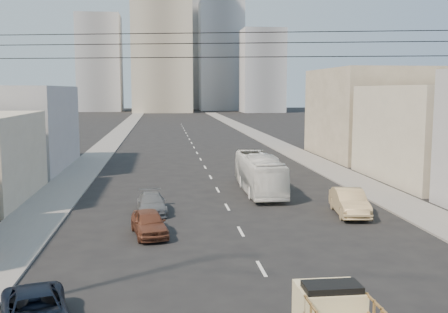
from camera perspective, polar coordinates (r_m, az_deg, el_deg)
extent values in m
cube|color=slate|center=(84.10, -11.88, 1.94)|extent=(3.50, 180.00, 0.12)
cube|color=slate|center=(85.25, 4.06, 2.15)|extent=(3.50, 180.00, 0.12)
cube|color=silver|center=(23.11, 4.10, -12.07)|extent=(0.15, 2.00, 0.01)
cube|color=silver|center=(28.76, 1.84, -8.15)|extent=(0.15, 2.00, 0.01)
cube|color=silver|center=(34.53, 0.35, -5.52)|extent=(0.15, 2.00, 0.01)
cube|color=silver|center=(40.36, -0.70, -3.65)|extent=(0.15, 2.00, 0.01)
cube|color=silver|center=(46.24, -1.48, -2.25)|extent=(0.15, 2.00, 0.01)
cube|color=silver|center=(52.14, -2.08, -1.16)|extent=(0.15, 2.00, 0.01)
cube|color=silver|center=(58.07, -2.56, -0.30)|extent=(0.15, 2.00, 0.01)
cube|color=silver|center=(64.01, -2.95, 0.40)|extent=(0.15, 2.00, 0.01)
cube|color=silver|center=(69.96, -3.28, 0.99)|extent=(0.15, 2.00, 0.01)
cube|color=silver|center=(75.91, -3.55, 1.48)|extent=(0.15, 2.00, 0.01)
cube|color=silver|center=(81.88, -3.79, 1.90)|extent=(0.15, 2.00, 0.01)
cube|color=silver|center=(87.84, -3.99, 2.27)|extent=(0.15, 2.00, 0.01)
cube|color=silver|center=(93.82, -4.17, 2.58)|extent=(0.15, 2.00, 0.01)
cube|color=silver|center=(99.79, -4.32, 2.86)|extent=(0.15, 2.00, 0.01)
cube|color=silver|center=(105.77, -4.46, 3.11)|extent=(0.15, 2.00, 0.01)
cube|color=silver|center=(111.75, -4.58, 3.33)|extent=(0.15, 2.00, 0.01)
cube|color=silver|center=(117.73, -4.69, 3.53)|extent=(0.15, 2.00, 0.01)
cube|color=beige|center=(16.98, 11.32, -16.13)|extent=(1.90, 1.60, 1.50)
cube|color=black|center=(16.53, 11.65, -14.55)|extent=(1.70, 0.90, 0.70)
imported|color=black|center=(18.39, -19.82, -15.68)|extent=(3.20, 4.82, 1.23)
imported|color=white|center=(39.45, 3.87, -1.83)|extent=(2.52, 10.22, 2.84)
imported|color=brown|center=(28.13, -8.16, -7.16)|extent=(2.30, 4.20, 1.35)
imported|color=tan|center=(33.18, 13.49, -4.85)|extent=(2.29, 5.01, 1.59)
imported|color=slate|center=(33.12, -7.88, -5.07)|extent=(2.03, 4.34, 1.23)
cylinder|color=black|center=(15.56, 9.02, 13.26)|extent=(23.01, 5.02, 0.02)
cylinder|color=black|center=(15.54, 9.00, 12.16)|extent=(23.01, 5.02, 0.02)
cylinder|color=black|center=(15.51, 8.97, 10.69)|extent=(23.01, 5.02, 0.02)
cube|color=#B1A78E|center=(47.83, 22.96, 2.32)|extent=(11.00, 14.00, 8.00)
cube|color=gray|center=(62.34, 16.13, 4.55)|extent=(12.00, 16.00, 10.00)
cube|color=#97979A|center=(54.74, -23.02, 2.87)|extent=(12.00, 16.00, 8.00)
cube|color=tan|center=(184.77, -6.83, 14.17)|extent=(20.00, 20.00, 60.00)
cube|color=gray|center=(200.03, -0.35, 10.82)|extent=(16.00, 16.00, 40.00)
cube|color=gray|center=(194.87, -13.35, 9.83)|extent=(15.00, 15.00, 34.00)
cube|color=#97979A|center=(214.13, -4.06, 11.10)|extent=(18.00, 18.00, 44.00)
cube|color=gray|center=(181.76, 4.17, 9.26)|extent=(14.00, 14.00, 28.00)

